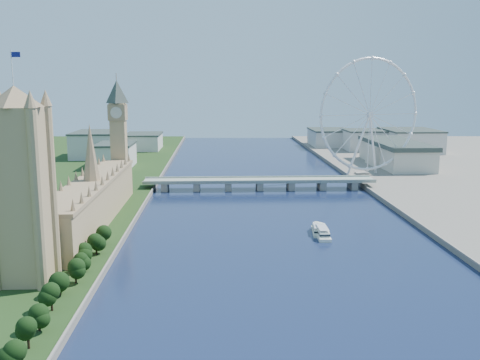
{
  "coord_description": "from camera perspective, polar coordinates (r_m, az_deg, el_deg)",
  "views": [
    {
      "loc": [
        -40.61,
        -201.37,
        99.64
      ],
      "look_at": [
        -22.62,
        210.0,
        25.46
      ],
      "focal_mm": 40.0,
      "sensor_mm": 36.0,
      "label": 1
    }
  ],
  "objects": [
    {
      "name": "tour_boat_near",
      "position": [
        367.42,
        8.25,
        -5.63
      ],
      "size": [
        9.94,
        28.11,
        6.06
      ],
      "primitive_type": null,
      "rotation": [
        0.0,
        0.0,
        -0.11
      ],
      "color": "silver",
      "rests_on": "ground"
    },
    {
      "name": "london_eye",
      "position": [
        580.04,
        13.67,
        6.75
      ],
      "size": [
        113.6,
        39.12,
        124.3
      ],
      "color": "silver",
      "rests_on": "ground"
    },
    {
      "name": "county_hall",
      "position": [
        674.57,
        16.17,
        1.31
      ],
      "size": [
        54.0,
        144.0,
        35.0
      ],
      "primitive_type": null,
      "color": "beige",
      "rests_on": "ground"
    },
    {
      "name": "parliament_range",
      "position": [
        390.05,
        -15.4,
        -2.17
      ],
      "size": [
        24.0,
        200.0,
        70.0
      ],
      "color": "tan",
      "rests_on": "ground"
    },
    {
      "name": "big_ben",
      "position": [
        488.39,
        -12.88,
        6.07
      ],
      "size": [
        20.02,
        20.02,
        110.0
      ],
      "color": "tan",
      "rests_on": "ground"
    },
    {
      "name": "victoria_tower",
      "position": [
        276.9,
        -22.4,
        0.05
      ],
      "size": [
        28.16,
        28.16,
        112.0
      ],
      "color": "tan",
      "rests_on": "ground"
    },
    {
      "name": "ground",
      "position": [
        228.31,
        8.31,
        -15.78
      ],
      "size": [
        2000.0,
        2000.0,
        0.0
      ],
      "primitive_type": "plane",
      "color": "navy",
      "rests_on": "ground"
    },
    {
      "name": "tree_row",
      "position": [
        269.73,
        -18.2,
        -10.04
      ],
      "size": [
        8.53,
        152.53,
        19.77
      ],
      "color": "black",
      "rests_on": "ground"
    },
    {
      "name": "city_skyline",
      "position": [
        770.07,
        3.47,
        4.03
      ],
      "size": [
        505.0,
        280.0,
        32.0
      ],
      "color": "beige",
      "rests_on": "ground"
    },
    {
      "name": "westminster_bridge",
      "position": [
        511.54,
        2.09,
        -0.27
      ],
      "size": [
        220.0,
        22.0,
        9.5
      ],
      "color": "gray",
      "rests_on": "ground"
    },
    {
      "name": "tour_boat_far",
      "position": [
        360.12,
        8.76,
        -5.97
      ],
      "size": [
        9.28,
        32.11,
        7.06
      ],
      "primitive_type": null,
      "rotation": [
        0.0,
        0.0,
        -0.04
      ],
      "color": "silver",
      "rests_on": "ground"
    }
  ]
}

